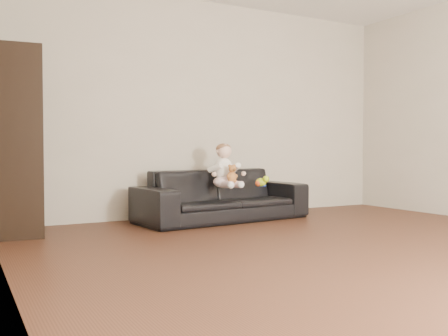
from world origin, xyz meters
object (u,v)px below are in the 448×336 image
sofa (222,195)px  cabinet (17,142)px  toy_green (261,182)px  toy_blue_disc (262,185)px  teddy_bear (232,174)px  toy_rattle (258,183)px  baby (225,168)px

sofa → cabinet: size_ratio=1.13×
toy_green → toy_blue_disc: size_ratio=1.32×
teddy_bear → toy_blue_disc: bearing=23.5°
toy_blue_disc → toy_green: bearing=-130.7°
toy_green → toy_blue_disc: toy_green is taller
toy_green → teddy_bear: bearing=-162.5°
cabinet → toy_green: size_ratio=12.39×
cabinet → sofa: bearing=5.4°
toy_green → toy_rattle: (-0.04, -0.01, -0.01)m
sofa → teddy_bear: size_ratio=9.87×
cabinet → baby: (2.13, -0.11, -0.27)m
toy_blue_disc → toy_rattle: bearing=-149.7°
toy_rattle → toy_blue_disc: bearing=30.3°
toy_green → toy_blue_disc: (0.03, 0.03, -0.04)m
cabinet → toy_rattle: 2.60m
teddy_bear → toy_blue_disc: teddy_bear is taller
cabinet → toy_blue_disc: 2.68m
cabinet → toy_green: bearing=2.9°
baby → teddy_bear: size_ratio=2.48×
cabinet → baby: bearing=2.4°
cabinet → teddy_bear: size_ratio=8.73×
baby → teddy_bear: bearing=-94.5°
teddy_bear → toy_rattle: (0.42, 0.14, -0.12)m
toy_rattle → toy_blue_disc: size_ratio=0.66×
toy_rattle → teddy_bear: bearing=-161.9°
toy_rattle → cabinet: bearing=177.3°
toy_rattle → toy_blue_disc: toy_rattle is taller
toy_green → toy_rattle: size_ratio=1.99×
sofa → toy_green: size_ratio=14.01×
toy_rattle → toy_green: bearing=10.7°
sofa → baby: bearing=-110.4°
toy_green → toy_rattle: 0.05m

